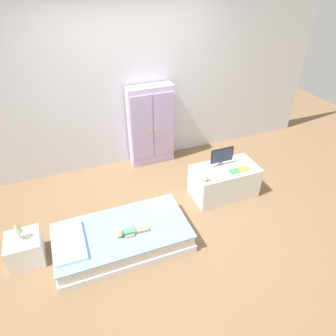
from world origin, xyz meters
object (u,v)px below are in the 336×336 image
Objects in this scene: table_lamp at (17,229)px; tv_stand at (224,181)px; doll at (126,232)px; tv_monitor at (222,156)px; bed at (122,238)px; wardrobe at (151,126)px; rocking_horse_toy at (208,178)px; book_orange at (244,169)px; nightstand at (25,249)px; book_green at (234,171)px.

tv_stand is (2.67, 0.25, -0.28)m from table_lamp.
tv_monitor is at bearing 21.25° from doll.
wardrobe reaches higher than bed.
bed is at bearing -164.96° from tv_stand.
table_lamp is 2.29m from rocking_horse_toy.
bed is 6.84× the size of table_lamp.
rocking_horse_toy is at bearing -154.72° from tv_stand.
book_orange reaches higher than doll.
nightstand is (-1.06, 0.18, 0.05)m from bed.
nightstand is at bearing -178.23° from rocking_horse_toy.
book_green is at bearing -64.50° from tv_monitor.
doll is 1.66m from tv_stand.
bed is 9.96× the size of book_orange.
tv_stand is at bearing -60.88° from wardrobe.
book_green is at bearing 10.77° from bed.
tv_stand is at bearing 5.30° from table_lamp.
book_orange is at bearing -0.00° from book_green.
tv_monitor is (2.64, 0.33, 0.11)m from table_lamp.
wardrobe is 9.01× the size of book_green.
table_lamp reaches higher than tv_stand.
table_lamp is at bearing -143.56° from wardrobe.
book_green is (0.07, -0.11, 0.24)m from tv_stand.
rocking_horse_toy is at bearing 15.82° from doll.
bed is at bearing -168.33° from rocking_horse_toy.
tv_monitor is (2.64, 0.33, 0.44)m from nightstand.
wardrobe is at bearing 119.30° from book_green.
bed is 1.89m from book_orange.
wardrobe reaches higher than doll.
table_lamp is 2.74m from book_green.
book_green reaches higher than tv_stand.
table_lamp reaches higher than rocking_horse_toy.
nightstand is 1.59× the size of table_lamp.
rocking_horse_toy reaches higher than tv_stand.
rocking_horse_toy is at bearing -171.78° from book_green.
nightstand is 2.68m from tv_stand.
rocking_horse_toy is 0.70× the size of book_orange.
doll is at bearing -161.83° from tv_stand.
tv_stand is 5.80× the size of book_orange.
book_orange is at bearing -26.61° from tv_stand.
wardrobe is 1.44m from rocking_horse_toy.
book_orange is (1.83, 0.32, 0.33)m from bed.
tv_monitor reaches higher than table_lamp.
wardrobe reaches higher than tv_monitor.
wardrobe is at bearing 119.12° from tv_stand.
rocking_horse_toy is at bearing -173.91° from book_orange.
rocking_horse_toy is 0.76× the size of book_green.
tv_monitor is (1.58, 0.52, 0.48)m from bed.
tv_stand is 2.71× the size of tv_monitor.
book_green is (0.09, -0.20, -0.15)m from tv_monitor.
table_lamp is 0.25× the size of tv_stand.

